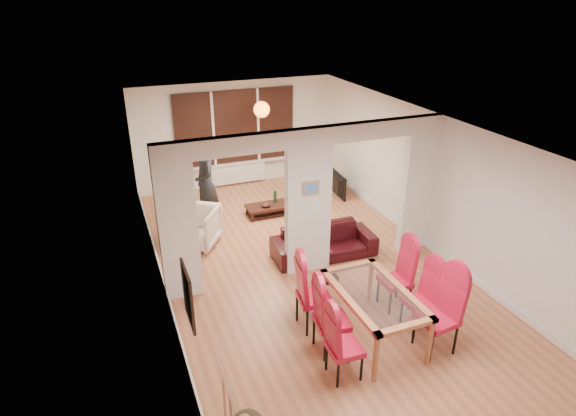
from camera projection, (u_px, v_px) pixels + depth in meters
floor at (307, 268)px, 8.68m from camera, size 5.00×9.00×0.01m
room_walls at (308, 203)px, 8.13m from camera, size 5.00×9.00×2.60m
divider_wall at (308, 203)px, 8.13m from camera, size 5.00×0.18×2.60m
bay_window_blinds at (236, 127)px, 11.80m from camera, size 3.00×0.08×1.80m
radiator at (238, 173)px, 12.27m from camera, size 1.40×0.08×0.50m
pendant_light at (262, 109)px, 10.67m from camera, size 0.36×0.36×0.36m
wall_poster at (188, 296)px, 5.16m from camera, size 0.04×0.52×0.67m
pillar_photo at (311, 188)px, 7.93m from camera, size 0.30×0.03×0.25m
dining_table at (373, 315)px, 6.83m from camera, size 0.92×1.63×0.77m
dining_chair_la at (345, 343)px, 6.08m from camera, size 0.43×0.43×1.04m
dining_chair_lb at (332, 316)px, 6.52m from camera, size 0.50×0.50×1.11m
dining_chair_lc at (314, 292)px, 6.99m from camera, size 0.52×0.52×1.16m
dining_chair_ra at (438, 314)px, 6.51m from camera, size 0.53×0.53×1.18m
dining_chair_rb at (420, 298)px, 6.98m from camera, size 0.45×0.45×1.03m
dining_chair_rc at (396, 277)px, 7.43m from camera, size 0.44×0.44×1.09m
sofa at (324, 242)px, 8.98m from camera, size 1.95×0.84×0.56m
armchair at (195, 227)px, 9.32m from camera, size 1.17×1.18×0.78m
person at (206, 183)px, 9.92m from camera, size 0.71×0.48×1.89m
television at (333, 184)px, 11.66m from camera, size 1.00×0.22×0.57m
coffee_table at (269, 210)px, 10.69m from camera, size 1.06×0.61×0.23m
bottle at (275, 196)px, 10.71m from camera, size 0.07×0.07×0.30m
bowl at (266, 206)px, 10.55m from camera, size 0.20×0.20×0.05m
shoes at (329, 277)px, 8.31m from camera, size 0.24×0.26×0.10m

